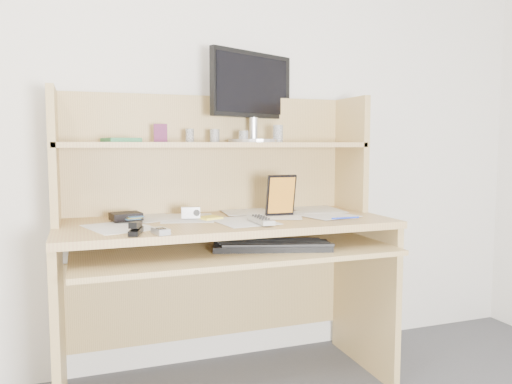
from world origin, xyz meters
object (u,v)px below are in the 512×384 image
object	(u,v)px
game_case	(281,195)
monitor	(253,95)
keyboard	(272,245)
tv_remote	(261,220)
desk	(222,230)

from	to	relation	value
game_case	monitor	bearing A→B (deg)	106.49
keyboard	tv_remote	distance (m)	0.11
desk	game_case	distance (m)	0.30
keyboard	tv_remote	size ratio (longest dim) A/B	2.74
tv_remote	keyboard	bearing A→B (deg)	-39.41
tv_remote	monitor	bearing A→B (deg)	74.32
tv_remote	game_case	xyz separation A→B (m)	(0.15, 0.15, 0.08)
desk	tv_remote	distance (m)	0.26
desk	monitor	world-z (taller)	monitor
desk	monitor	distance (m)	0.66
game_case	keyboard	bearing A→B (deg)	-119.49
tv_remote	desk	bearing A→B (deg)	111.42
monitor	game_case	bearing A→B (deg)	-100.26
game_case	monitor	world-z (taller)	monitor
keyboard	game_case	size ratio (longest dim) A/B	2.73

